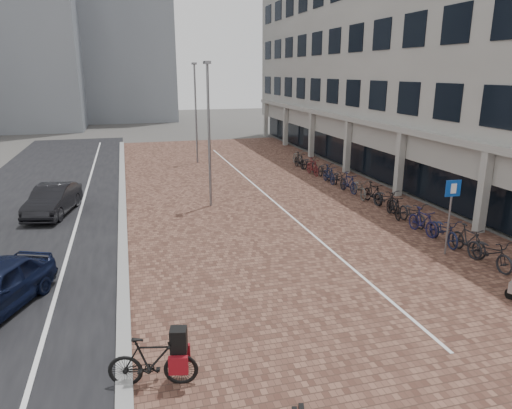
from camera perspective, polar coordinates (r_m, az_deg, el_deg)
The scene contains 13 objects.
ground at distance 13.39m, azimuth 7.06°, elevation -12.24°, with size 140.00×140.00×0.00m, color #474442.
plaza_brick at distance 24.62m, azimuth 0.74°, elevation 1.15°, with size 14.50×42.00×0.04m, color brown.
street_asphalt at distance 24.09m, azimuth -25.26°, elevation -0.76°, with size 8.00×50.00×0.03m, color black.
curb at distance 23.68m, azimuth -15.98°, elevation 0.07°, with size 0.35×42.00×0.14m, color gray.
lane_line at distance 23.81m, azimuth -20.54°, elevation -0.38°, with size 0.12×44.00×0.00m, color white.
parking_line at distance 24.67m, azimuth 1.19°, elevation 1.24°, with size 0.10×30.00×0.00m, color white.
office_building at distance 32.20m, azimuth 18.80°, elevation 18.98°, with size 8.40×40.00×15.00m.
car_dark at distance 23.07m, azimuth -23.54°, elevation 0.50°, with size 1.44×4.12×1.36m, color black.
hero_bike at distance 10.31m, azimuth -12.49°, elevation -18.14°, with size 1.93×0.93×1.31m.
parking_sign at distance 17.46m, azimuth 22.68°, elevation -0.01°, with size 0.57×0.10×2.73m.
lamp_near at distance 22.04m, azimuth -5.74°, elevation 8.15°, with size 0.12×0.12×6.67m, color slate.
lamp_far at distance 33.25m, azimuth -7.34°, elevation 10.82°, with size 0.12×0.12×6.80m, color slate.
bike_row at distance 24.61m, azimuth 12.46°, elevation 1.99°, with size 1.07×20.41×1.05m.
Camera 1 is at (-4.69, -10.85, 6.30)m, focal length 32.79 mm.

